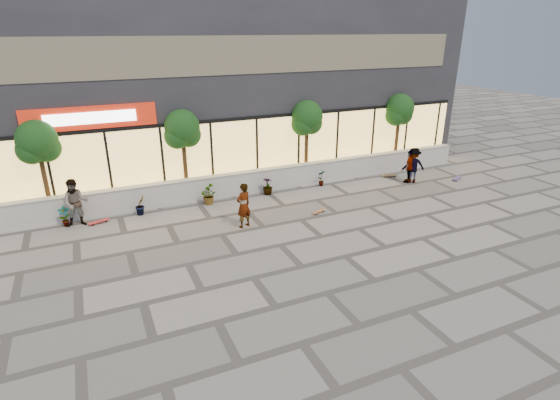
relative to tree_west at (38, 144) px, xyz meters
name	(u,v)px	position (x,y,z in m)	size (l,w,h in m)	color
ground	(345,256)	(9.00, -7.70, -2.99)	(80.00, 80.00, 0.00)	gray
planter_wall	(265,180)	(9.00, -0.70, -2.46)	(22.00, 0.42, 1.04)	silver
retail_building	(225,85)	(9.00, 4.79, 1.26)	(24.00, 9.17, 8.50)	#27282D
shrub_a	(64,217)	(0.50, -1.25, -2.58)	(0.43, 0.29, 0.81)	#153410
shrub_b	(140,205)	(3.30, -1.25, -2.58)	(0.45, 0.36, 0.81)	#153410
shrub_c	(208,195)	(6.10, -1.25, -2.58)	(0.73, 0.63, 0.81)	#153410
shrub_d	(268,186)	(8.90, -1.25, -2.58)	(0.45, 0.45, 0.81)	#153410
shrub_e	(322,178)	(11.70, -1.25, -2.58)	(0.43, 0.29, 0.81)	#153410
tree_west	(38,144)	(0.00, 0.00, 0.00)	(1.60, 1.50, 3.92)	#472D19
tree_midwest	(182,131)	(5.50, 0.00, 0.00)	(1.60, 1.50, 3.92)	#472D19
tree_mideast	(307,120)	(11.50, 0.00, 0.00)	(1.60, 1.50, 3.92)	#472D19
tree_east	(399,111)	(17.00, 0.00, 0.00)	(1.60, 1.50, 3.92)	#472D19
skater_center	(244,205)	(6.73, -4.09, -2.11)	(0.64, 0.42, 1.75)	silver
skater_left	(76,203)	(0.98, -1.40, -2.05)	(0.91, 0.71, 1.88)	#967D60
skater_right_near	(410,166)	(15.86, -2.54, -2.17)	(0.96, 0.40, 1.64)	white
skater_right_far	(413,165)	(16.04, -2.60, -2.12)	(1.12, 0.64, 1.73)	maroon
skateboard_center	(319,211)	(9.97, -4.12, -2.92)	(0.71, 0.40, 0.08)	#9C5833
skateboard_left	(99,222)	(1.67, -1.50, -2.90)	(0.84, 0.43, 0.10)	red
skateboard_right_near	(389,175)	(15.53, -1.50, -2.90)	(0.85, 0.41, 0.10)	brown
skateboard_right_far	(457,178)	(18.37, -3.24, -2.90)	(0.83, 0.58, 0.10)	#54427A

